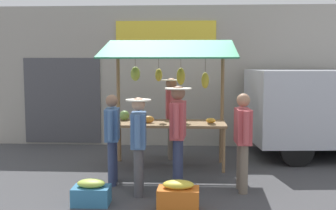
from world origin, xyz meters
TOP-DOWN VIEW (x-y plane):
  - ground_plane at (0.00, 0.00)m, footprint 40.00×40.00m
  - street_backdrop at (0.06, -2.20)m, footprint 9.00×0.30m
  - market_stall at (0.03, -0.03)m, footprint 2.50×1.46m
  - vendor_with_sunhat at (-0.01, -0.75)m, footprint 0.44×0.72m
  - shopper_in_grey_tee at (-0.22, 1.39)m, footprint 0.43×0.71m
  - shopper_in_striped_shirt at (0.88, 1.21)m, footprint 0.26×0.66m
  - shopper_with_ponytail at (-1.25, 1.49)m, footprint 0.24×0.68m
  - shopper_with_shopping_bag at (0.37, 1.76)m, footprint 0.39×0.66m
  - produce_crate_near at (1.00, 2.25)m, footprint 0.54×0.37m
  - produce_crate_side at (-0.26, 2.43)m, footprint 0.58×0.37m

SIDE VIEW (x-z plane):
  - ground_plane at x=0.00m, z-range 0.00..0.00m
  - produce_crate_near at x=1.00m, z-range -0.02..0.36m
  - produce_crate_side at x=-0.26m, z-range -0.02..0.41m
  - shopper_in_striped_shirt at x=0.88m, z-range 0.10..1.62m
  - shopper_with_shopping_bag at x=0.37m, z-range 0.12..1.64m
  - shopper_with_ponytail at x=-1.25m, z-range 0.11..1.67m
  - shopper_in_grey_tee at x=-0.22m, z-range 0.16..1.83m
  - vendor_with_sunhat at x=-0.01m, z-range 0.17..1.88m
  - market_stall at x=0.03m, z-range 0.29..2.78m
  - street_backdrop at x=0.06m, z-range 0.00..3.40m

